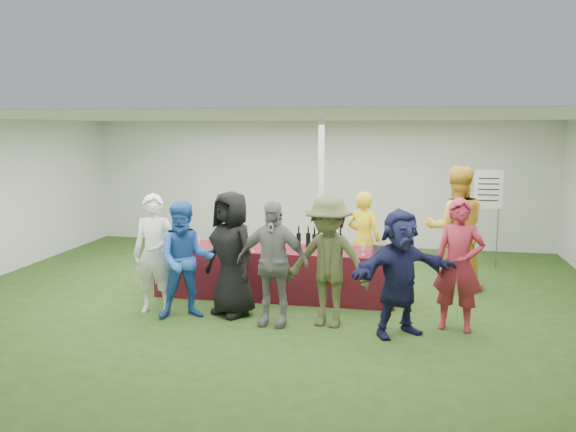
% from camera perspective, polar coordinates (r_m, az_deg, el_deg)
% --- Properties ---
extents(ground, '(60.00, 60.00, 0.00)m').
position_cam_1_polar(ground, '(8.61, -1.14, -8.28)').
color(ground, '#284719').
rests_on(ground, ground).
extents(tent, '(10.00, 10.00, 10.00)m').
position_cam_1_polar(tent, '(9.40, 3.36, 1.60)').
color(tent, white).
rests_on(tent, ground).
extents(serving_table, '(3.60, 0.80, 0.75)m').
position_cam_1_polar(serving_table, '(8.58, -1.32, -5.74)').
color(serving_table, '#5A151A').
rests_on(serving_table, ground).
extents(wine_bottles, '(0.70, 0.15, 0.32)m').
position_cam_1_polar(wine_bottles, '(8.49, 3.09, -2.47)').
color(wine_bottles, black).
rests_on(wine_bottles, serving_table).
extents(wine_glasses, '(2.86, 0.15, 0.16)m').
position_cam_1_polar(wine_glasses, '(8.34, -4.60, -2.77)').
color(wine_glasses, silver).
rests_on(wine_glasses, serving_table).
extents(water_bottle, '(0.07, 0.07, 0.23)m').
position_cam_1_polar(water_bottle, '(8.52, -0.55, -2.53)').
color(water_bottle, silver).
rests_on(water_bottle, serving_table).
extents(bar_towel, '(0.25, 0.18, 0.03)m').
position_cam_1_polar(bar_towel, '(8.35, 9.48, -3.52)').
color(bar_towel, white).
rests_on(bar_towel, serving_table).
extents(dump_bucket, '(0.25, 0.25, 0.18)m').
position_cam_1_polar(dump_bucket, '(8.07, 9.39, -3.41)').
color(dump_bucket, slate).
rests_on(dump_bucket, serving_table).
extents(wine_list_sign, '(0.50, 0.03, 1.80)m').
position_cam_1_polar(wine_list_sign, '(10.78, 19.65, 1.86)').
color(wine_list_sign, slate).
rests_on(wine_list_sign, ground).
extents(staff_pourer, '(0.67, 0.56, 1.56)m').
position_cam_1_polar(staff_pourer, '(9.04, 7.69, -2.41)').
color(staff_pourer, yellow).
rests_on(staff_pourer, ground).
extents(staff_back, '(1.01, 0.82, 1.97)m').
position_cam_1_polar(staff_back, '(9.22, 16.64, -1.21)').
color(staff_back, gold).
rests_on(staff_back, ground).
extents(customer_0, '(0.65, 0.46, 1.66)m').
position_cam_1_polar(customer_0, '(7.98, -13.37, -3.75)').
color(customer_0, white).
rests_on(customer_0, ground).
extents(customer_1, '(0.95, 0.85, 1.60)m').
position_cam_1_polar(customer_1, '(7.66, -10.36, -4.43)').
color(customer_1, blue).
rests_on(customer_1, ground).
extents(customer_2, '(1.00, 0.91, 1.71)m').
position_cam_1_polar(customer_2, '(7.69, -5.78, -3.82)').
color(customer_2, black).
rests_on(customer_2, ground).
extents(customer_3, '(0.99, 0.47, 1.64)m').
position_cam_1_polar(customer_3, '(7.30, -1.61, -4.77)').
color(customer_3, slate).
rests_on(customer_3, ground).
extents(customer_4, '(1.20, 0.84, 1.70)m').
position_cam_1_polar(customer_4, '(7.24, 4.11, -4.66)').
color(customer_4, '#474B29').
rests_on(customer_4, ground).
extents(customer_5, '(1.48, 1.20, 1.58)m').
position_cam_1_polar(customer_5, '(7.05, 11.26, -5.67)').
color(customer_5, '#191B43').
rests_on(customer_5, ground).
extents(customer_6, '(0.68, 0.52, 1.69)m').
position_cam_1_polar(customer_6, '(7.40, 16.94, -4.79)').
color(customer_6, maroon).
rests_on(customer_6, ground).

